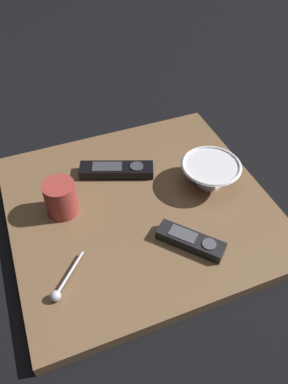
# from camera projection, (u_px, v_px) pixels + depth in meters

# --- Properties ---
(ground_plane) EXTENTS (6.00, 6.00, 0.00)m
(ground_plane) POSITION_uv_depth(u_px,v_px,m) (140.00, 211.00, 0.96)
(ground_plane) COLOR black
(table) EXTENTS (0.61, 0.63, 0.03)m
(table) POSITION_uv_depth(u_px,v_px,m) (140.00, 207.00, 0.95)
(table) COLOR brown
(table) RESTS_ON ground
(cereal_bowl) EXTENTS (0.15, 0.15, 0.07)m
(cereal_bowl) POSITION_uv_depth(u_px,v_px,m) (211.00, 174.00, 0.95)
(cereal_bowl) COLOR silver
(cereal_bowl) RESTS_ON table
(coffee_mug) EXTENTS (0.08, 0.08, 0.09)m
(coffee_mug) POSITION_uv_depth(u_px,v_px,m) (61.00, 198.00, 0.89)
(coffee_mug) COLOR #A53833
(coffee_mug) RESTS_ON table
(teaspoon) EXTENTS (0.10, 0.09, 0.02)m
(teaspoon) POSITION_uv_depth(u_px,v_px,m) (59.00, 290.00, 0.75)
(teaspoon) COLOR silver
(teaspoon) RESTS_ON table
(tv_remote_near) EXTENTS (0.12, 0.20, 0.03)m
(tv_remote_near) POSITION_uv_depth(u_px,v_px,m) (117.00, 170.00, 1.00)
(tv_remote_near) COLOR black
(tv_remote_near) RESTS_ON table
(tv_remote_far) EXTENTS (0.15, 0.14, 0.03)m
(tv_remote_far) POSITION_uv_depth(u_px,v_px,m) (191.00, 241.00, 0.84)
(tv_remote_far) COLOR black
(tv_remote_far) RESTS_ON table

